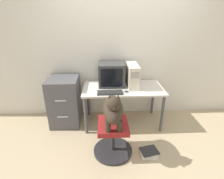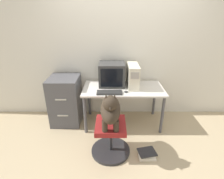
# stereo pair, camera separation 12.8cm
# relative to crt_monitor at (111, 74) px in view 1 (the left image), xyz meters

# --- Properties ---
(ground_plane) EXTENTS (12.00, 12.00, 0.00)m
(ground_plane) POSITION_rel_crt_monitor_xyz_m (0.20, -0.49, -0.91)
(ground_plane) COLOR tan
(wall_back) EXTENTS (8.00, 0.05, 2.60)m
(wall_back) POSITION_rel_crt_monitor_xyz_m (0.20, 0.28, 0.39)
(wall_back) COLOR silver
(wall_back) RESTS_ON ground_plane
(desk) EXTENTS (1.38, 0.70, 0.71)m
(desk) POSITION_rel_crt_monitor_xyz_m (0.20, -0.14, -0.28)
(desk) COLOR silver
(desk) RESTS_ON ground_plane
(crt_monitor) EXTENTS (0.44, 0.40, 0.40)m
(crt_monitor) POSITION_rel_crt_monitor_xyz_m (0.00, 0.00, 0.00)
(crt_monitor) COLOR #383838
(crt_monitor) RESTS_ON desk
(pc_tower) EXTENTS (0.18, 0.48, 0.39)m
(pc_tower) POSITION_rel_crt_monitor_xyz_m (0.36, -0.07, -0.00)
(pc_tower) COLOR beige
(pc_tower) RESTS_ON desk
(keyboard) EXTENTS (0.41, 0.17, 0.03)m
(keyboard) POSITION_rel_crt_monitor_xyz_m (-0.04, -0.37, -0.19)
(keyboard) COLOR #2D2D2D
(keyboard) RESTS_ON desk
(computer_mouse) EXTENTS (0.07, 0.05, 0.03)m
(computer_mouse) POSITION_rel_crt_monitor_xyz_m (0.23, -0.34, -0.18)
(computer_mouse) COLOR #333333
(computer_mouse) RESTS_ON desk
(office_chair) EXTENTS (0.57, 0.57, 0.50)m
(office_chair) POSITION_rel_crt_monitor_xyz_m (-0.02, -0.90, -0.66)
(office_chair) COLOR #262628
(office_chair) RESTS_ON ground_plane
(dog) EXTENTS (0.26, 0.58, 0.52)m
(dog) POSITION_rel_crt_monitor_xyz_m (-0.02, -0.94, -0.16)
(dog) COLOR #33281E
(dog) RESTS_ON office_chair
(filing_cabinet) EXTENTS (0.52, 0.57, 0.87)m
(filing_cabinet) POSITION_rel_crt_monitor_xyz_m (-0.84, -0.07, -0.47)
(filing_cabinet) COLOR #4C4C51
(filing_cabinet) RESTS_ON ground_plane
(book_stack_floor) EXTENTS (0.28, 0.24, 0.08)m
(book_stack_floor) POSITION_rel_crt_monitor_xyz_m (0.50, -0.99, -0.87)
(book_stack_floor) COLOR silver
(book_stack_floor) RESTS_ON ground_plane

